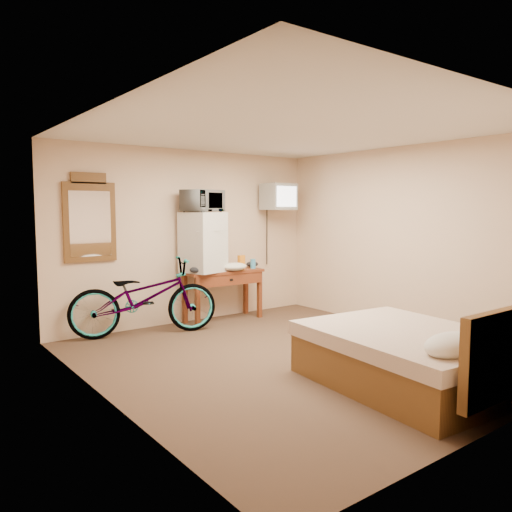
# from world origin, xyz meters

# --- Properties ---
(room) EXTENTS (4.60, 4.64, 2.50)m
(room) POSITION_xyz_m (-0.00, 0.00, 1.25)
(room) COLOR #3D2A1E
(room) RESTS_ON ground
(desk) EXTENTS (1.21, 0.51, 0.75)m
(desk) POSITION_xyz_m (0.42, 2.00, 0.61)
(desk) COLOR maroon
(desk) RESTS_ON floor
(mini_fridge) EXTENTS (0.64, 0.62, 0.86)m
(mini_fridge) POSITION_xyz_m (0.08, 2.04, 1.18)
(mini_fridge) COLOR silver
(mini_fridge) RESTS_ON desk
(microwave) EXTENTS (0.67, 0.57, 0.31)m
(microwave) POSITION_xyz_m (0.08, 2.04, 1.76)
(microwave) COLOR silver
(microwave) RESTS_ON mini_fridge
(snack_bag) EXTENTS (0.11, 0.08, 0.21)m
(snack_bag) POSITION_xyz_m (0.73, 2.00, 0.85)
(snack_bag) COLOR orange
(snack_bag) RESTS_ON desk
(blue_cup) EXTENTS (0.08, 0.08, 0.14)m
(blue_cup) POSITION_xyz_m (0.91, 1.95, 0.82)
(blue_cup) COLOR #3D9AD1
(blue_cup) RESTS_ON desk
(cloth_cream) EXTENTS (0.39, 0.30, 0.12)m
(cloth_cream) POSITION_xyz_m (0.51, 1.88, 0.81)
(cloth_cream) COLOR beige
(cloth_cream) RESTS_ON desk
(cloth_dark_a) EXTENTS (0.30, 0.22, 0.11)m
(cloth_dark_a) POSITION_xyz_m (-0.05, 1.92, 0.81)
(cloth_dark_a) COLOR black
(cloth_dark_a) RESTS_ON desk
(cloth_dark_b) EXTENTS (0.20, 0.16, 0.09)m
(cloth_dark_b) POSITION_xyz_m (1.00, 2.10, 0.79)
(cloth_dark_b) COLOR black
(cloth_dark_b) RESTS_ON desk
(crt_television) EXTENTS (0.47, 0.58, 0.41)m
(crt_television) POSITION_xyz_m (1.46, 2.02, 1.84)
(crt_television) COLOR black
(crt_television) RESTS_ON room
(wall_mirror) EXTENTS (0.67, 0.04, 1.14)m
(wall_mirror) POSITION_xyz_m (-1.45, 2.27, 1.53)
(wall_mirror) COLOR brown
(wall_mirror) RESTS_ON room
(bicycle) EXTENTS (2.02, 1.16, 1.01)m
(bicycle) POSITION_xyz_m (-0.89, 1.93, 0.50)
(bicycle) COLOR black
(bicycle) RESTS_ON floor
(bed) EXTENTS (1.58, 1.99, 0.90)m
(bed) POSITION_xyz_m (0.29, -1.38, 0.30)
(bed) COLOR brown
(bed) RESTS_ON floor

